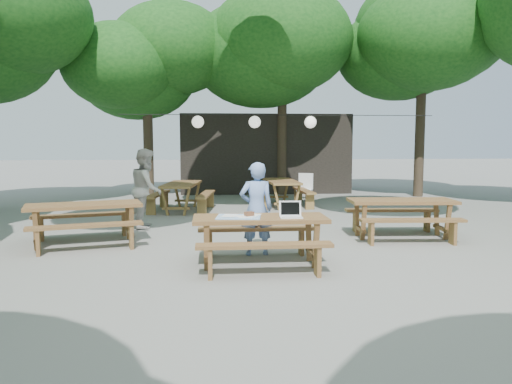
{
  "coord_description": "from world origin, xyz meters",
  "views": [
    {
      "loc": [
        -1.39,
        -8.19,
        1.9
      ],
      "look_at": [
        -0.69,
        -0.11,
        1.05
      ],
      "focal_mm": 35.0,
      "sensor_mm": 36.0,
      "label": 1
    }
  ],
  "objects_px": {
    "picnic_table_nw": "(85,223)",
    "plastic_chair": "(305,195)",
    "woman": "(256,209)",
    "main_picnic_table": "(260,240)",
    "second_person": "(147,188)"
  },
  "relations": [
    {
      "from": "picnic_table_nw",
      "to": "plastic_chair",
      "type": "distance_m",
      "value": 7.44
    },
    {
      "from": "woman",
      "to": "plastic_chair",
      "type": "height_order",
      "value": "woman"
    },
    {
      "from": "picnic_table_nw",
      "to": "main_picnic_table",
      "type": "bearing_deg",
      "value": -46.15
    },
    {
      "from": "plastic_chair",
      "to": "second_person",
      "type": "bearing_deg",
      "value": -117.29
    },
    {
      "from": "picnic_table_nw",
      "to": "woman",
      "type": "bearing_deg",
      "value": -34.85
    },
    {
      "from": "woman",
      "to": "plastic_chair",
      "type": "bearing_deg",
      "value": -111.74
    },
    {
      "from": "woman",
      "to": "second_person",
      "type": "xyz_separation_m",
      "value": [
        -2.14,
        2.77,
        0.09
      ]
    },
    {
      "from": "woman",
      "to": "second_person",
      "type": "relative_size",
      "value": 0.9
    },
    {
      "from": "picnic_table_nw",
      "to": "second_person",
      "type": "relative_size",
      "value": 1.32
    },
    {
      "from": "main_picnic_table",
      "to": "second_person",
      "type": "distance_m",
      "value": 4.13
    },
    {
      "from": "main_picnic_table",
      "to": "second_person",
      "type": "bearing_deg",
      "value": 121.31
    },
    {
      "from": "picnic_table_nw",
      "to": "plastic_chair",
      "type": "height_order",
      "value": "plastic_chair"
    },
    {
      "from": "picnic_table_nw",
      "to": "woman",
      "type": "distance_m",
      "value": 3.25
    },
    {
      "from": "main_picnic_table",
      "to": "second_person",
      "type": "height_order",
      "value": "second_person"
    },
    {
      "from": "woman",
      "to": "second_person",
      "type": "bearing_deg",
      "value": -56.85
    }
  ]
}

